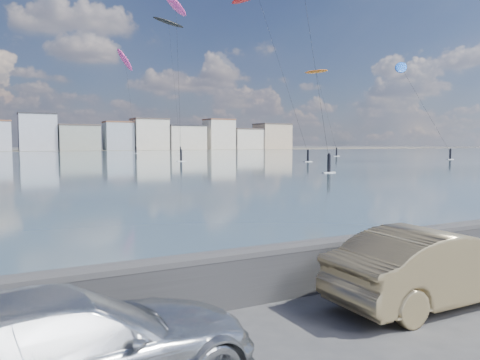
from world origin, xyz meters
TOP-DOWN VIEW (x-y plane):
  - bay_water at (0.00, 91.50)m, footprint 500.00×177.00m
  - far_shore_strip at (0.00, 200.00)m, footprint 500.00×60.00m
  - seawall at (0.00, 2.70)m, footprint 400.00×0.36m
  - far_buildings at (1.31, 186.00)m, footprint 240.79×13.26m
  - car_silver at (-3.03, 0.58)m, footprint 4.99×2.67m
  - car_champagne at (3.55, 1.10)m, footprint 4.31×1.51m
  - kitesurfer_2 at (25.59, 74.96)m, footprint 7.12×12.85m
  - kitesurfer_7 at (67.37, 62.41)m, footprint 7.53×14.25m
  - kitesurfer_8 at (66.90, 89.15)m, footprint 6.05×16.97m
  - kitesurfer_11 at (31.34, 134.30)m, footprint 7.66×13.22m
  - kitesurfer_17 at (40.71, 122.36)m, footprint 9.19×7.63m

SIDE VIEW (x-z plane):
  - bay_water at x=0.00m, z-range 0.01..0.01m
  - far_shore_strip at x=0.00m, z-range 0.01..0.01m
  - seawall at x=0.00m, z-range 0.04..1.12m
  - car_silver at x=-3.03m, z-range 0.00..1.38m
  - car_champagne at x=3.55m, z-range 0.00..1.42m
  - far_buildings at x=1.31m, z-range -1.27..13.33m
  - kitesurfer_7 at x=67.37m, z-range 7.41..27.32m
  - kitesurfer_8 at x=66.90m, z-range 9.48..30.45m
  - kitesurfer_2 at x=25.59m, z-range 12.29..40.73m
  - kitesurfer_11 at x=31.34m, z-range 11.64..42.25m
  - kitesurfer_17 at x=40.71m, z-range 17.05..54.92m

